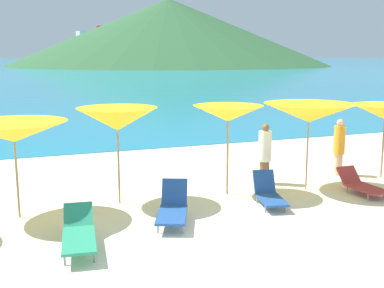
# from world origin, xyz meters

# --- Properties ---
(ground_plane) EXTENTS (50.00, 100.00, 0.30)m
(ground_plane) POSITION_xyz_m (0.00, 10.00, -0.15)
(ground_plane) COLOR beige
(ocean_water) EXTENTS (650.00, 440.00, 0.02)m
(ocean_water) POSITION_xyz_m (0.00, 230.24, 0.01)
(ocean_water) COLOR teal
(ocean_water) RESTS_ON ground_plane
(headland_hill) EXTENTS (100.95, 100.95, 20.87)m
(headland_hill) POSITION_xyz_m (45.83, 142.38, 10.43)
(headland_hill) COLOR #2D5B33
(headland_hill) RESTS_ON ground_plane
(umbrella_1) EXTENTS (2.45, 2.45, 2.08)m
(umbrella_1) POSITION_xyz_m (-3.49, 3.95, 1.86)
(umbrella_1) COLOR #9E7F59
(umbrella_1) RESTS_ON ground_plane
(umbrella_2) EXTENTS (2.01, 2.01, 2.26)m
(umbrella_2) POSITION_xyz_m (-1.26, 4.18, 1.99)
(umbrella_2) COLOR #9E7F59
(umbrella_2) RESTS_ON ground_plane
(umbrella_3) EXTENTS (1.79, 1.79, 2.23)m
(umbrella_3) POSITION_xyz_m (1.41, 3.93, 2.03)
(umbrella_3) COLOR #9E7F59
(umbrella_3) RESTS_ON ground_plane
(umbrella_4) EXTENTS (2.36, 2.36, 2.24)m
(umbrella_4) POSITION_xyz_m (3.51, 3.61, 1.99)
(umbrella_4) COLOR #9E7F59
(umbrella_4) RESTS_ON ground_plane
(lounge_chair_0) EXTENTS (0.81, 1.38, 0.72)m
(lounge_chair_0) POSITION_xyz_m (1.94, 2.79, 0.28)
(lounge_chair_0) COLOR #1E478C
(lounge_chair_0) RESTS_ON ground_plane
(lounge_chair_1) EXTENTS (0.61, 1.41, 0.58)m
(lounge_chair_1) POSITION_xyz_m (4.57, 2.78, 0.24)
(lounge_chair_1) COLOR #A53333
(lounge_chair_1) RESTS_ON ground_plane
(lounge_chair_2) EXTENTS (0.78, 1.74, 0.64)m
(lounge_chair_2) POSITION_xyz_m (-2.54, 1.75, 0.31)
(lounge_chair_2) COLOR #268C66
(lounge_chair_2) RESTS_ON ground_plane
(lounge_chair_5) EXTENTS (1.13, 1.65, 0.77)m
(lounge_chair_5) POSITION_xyz_m (-0.51, 2.48, 0.32)
(lounge_chair_5) COLOR #1E478C
(lounge_chair_5) RESTS_ON ground_plane
(beachgoer_0) EXTENTS (0.32, 0.32, 1.63)m
(beachgoer_0) POSITION_xyz_m (5.24, 4.56, 0.86)
(beachgoer_0) COLOR #DBAA84
(beachgoer_0) RESTS_ON ground_plane
(beachgoer_1) EXTENTS (0.35, 0.35, 1.63)m
(beachgoer_1) POSITION_xyz_m (2.78, 4.50, 0.86)
(beachgoer_1) COLOR brown
(beachgoer_1) RESTS_ON ground_plane
(cruise_ship) EXTENTS (47.21, 14.86, 18.51)m
(cruise_ship) POSITION_xyz_m (50.21, 256.54, 6.91)
(cruise_ship) COLOR #262D47
(cruise_ship) RESTS_ON ocean_water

